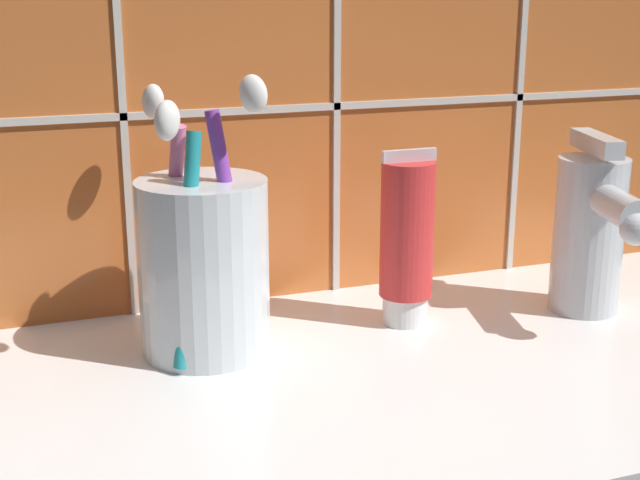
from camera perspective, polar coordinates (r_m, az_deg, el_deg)
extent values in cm
cube|color=white|center=(54.57, 4.96, -9.03)|extent=(59.71, 29.75, 2.00)
cube|color=#C6662D|center=(63.48, -0.47, 13.05)|extent=(69.71, 1.50, 41.43)
cube|color=beige|center=(63.16, -0.20, 8.50)|extent=(69.71, 0.24, 0.50)
cube|color=beige|center=(59.51, -12.77, 12.45)|extent=(0.50, 0.24, 41.43)
cube|color=beige|center=(63.20, 1.10, 13.03)|extent=(0.50, 0.24, 41.43)
cube|color=beige|center=(69.95, 12.90, 12.95)|extent=(0.50, 0.24, 41.43)
cylinder|color=silver|center=(54.90, -7.44, -1.73)|extent=(7.99, 7.99, 10.87)
cylinder|color=purple|center=(53.51, -5.50, 0.41)|extent=(3.10, 3.12, 14.78)
ellipsoid|color=white|center=(51.12, -4.29, 9.31)|extent=(2.37, 2.37, 2.46)
cylinder|color=pink|center=(56.65, -9.44, 0.62)|extent=(1.90, 4.28, 13.81)
ellipsoid|color=white|center=(56.83, -10.63, 8.71)|extent=(1.79, 2.42, 2.54)
cylinder|color=teal|center=(52.31, -8.48, -0.69)|extent=(3.07, 3.53, 13.73)
ellipsoid|color=white|center=(49.13, -9.75, 7.55)|extent=(2.34, 2.46, 2.51)
cylinder|color=white|center=(60.58, 5.46, -4.37)|extent=(3.03, 3.03, 1.99)
cylinder|color=red|center=(58.87, 5.60, 0.68)|extent=(3.57, 3.57, 9.07)
cube|color=silver|center=(57.75, 5.73, 5.40)|extent=(3.75, 0.36, 0.80)
cylinder|color=silver|center=(64.10, 16.79, 0.30)|extent=(4.80, 4.80, 10.80)
cylinder|color=silver|center=(60.34, 18.26, 2.18)|extent=(3.70, 7.15, 2.16)
sphere|color=silver|center=(57.53, 19.57, 0.65)|extent=(2.01, 2.01, 2.01)
cube|color=silver|center=(62.72, 17.27, 5.93)|extent=(2.77, 6.16, 1.20)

